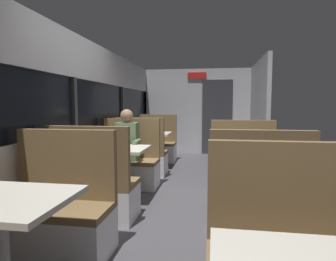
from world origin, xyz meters
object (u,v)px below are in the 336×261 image
object	(u,v)px
dining_table_far_window	(149,137)
bench_near_window_facing_entry	(59,217)
dining_table_rear_aisle	(250,161)
seated_passenger	(128,154)
bench_rear_aisle_facing_entry	(243,173)
coffee_cup_secondary	(156,130)
bench_far_window_facing_end	(141,158)
bench_far_window_facing_entry	(156,147)
dining_table_mid_window	(114,155)
bench_mid_window_facing_end	(94,192)
bench_rear_aisle_facing_end	(258,206)
coffee_cup_primary	(117,146)
bench_mid_window_facing_entry	(129,166)

from	to	relation	value
dining_table_far_window	bench_near_window_facing_entry	bearing A→B (deg)	-90.00
dining_table_rear_aisle	seated_passenger	bearing A→B (deg)	155.20
bench_rear_aisle_facing_entry	coffee_cup_secondary	size ratio (longest dim) A/B	12.22
bench_far_window_facing_end	bench_far_window_facing_entry	distance (m)	1.40
bench_far_window_facing_end	bench_rear_aisle_facing_entry	world-z (taller)	same
dining_table_mid_window	coffee_cup_secondary	distance (m)	2.23
bench_mid_window_facing_end	bench_rear_aisle_facing_entry	distance (m)	2.15
dining_table_mid_window	dining_table_rear_aisle	distance (m)	1.80
dining_table_mid_window	bench_far_window_facing_end	xyz separation A→B (m)	(0.00, 1.47, -0.31)
dining_table_mid_window	bench_mid_window_facing_end	world-z (taller)	bench_mid_window_facing_end
bench_mid_window_facing_end	bench_far_window_facing_entry	bearing A→B (deg)	90.00
bench_rear_aisle_facing_end	coffee_cup_primary	xyz separation A→B (m)	(-1.70, 0.73, 0.46)
bench_rear_aisle_facing_end	bench_far_window_facing_end	bearing A→B (deg)	127.08
bench_mid_window_facing_end	dining_table_rear_aisle	distance (m)	1.88
dining_table_rear_aisle	seated_passenger	distance (m)	1.97
dining_table_far_window	seated_passenger	world-z (taller)	seated_passenger
bench_mid_window_facing_end	bench_rear_aisle_facing_entry	size ratio (longest dim) A/B	1.00
coffee_cup_secondary	bench_mid_window_facing_end	bearing A→B (deg)	-92.55
seated_passenger	bench_rear_aisle_facing_entry	bearing A→B (deg)	-4.08
bench_rear_aisle_facing_end	bench_rear_aisle_facing_entry	size ratio (longest dim) A/B	1.00
dining_table_rear_aisle	coffee_cup_secondary	bearing A→B (deg)	124.45
bench_mid_window_facing_end	dining_table_rear_aisle	xyz separation A→B (m)	(1.79, 0.50, 0.31)
bench_mid_window_facing_end	dining_table_far_window	xyz separation A→B (m)	(0.00, 2.87, 0.31)
bench_far_window_facing_entry	coffee_cup_primary	xyz separation A→B (m)	(0.09, -3.04, 0.46)
bench_mid_window_facing_end	bench_far_window_facing_end	world-z (taller)	same
bench_far_window_facing_end	coffee_cup_secondary	xyz separation A→B (m)	(0.13, 0.75, 0.46)
bench_near_window_facing_entry	bench_rear_aisle_facing_end	world-z (taller)	same
dining_table_rear_aisle	bench_near_window_facing_entry	bearing A→B (deg)	-144.66
seated_passenger	bench_far_window_facing_end	bearing A→B (deg)	90.00
bench_near_window_facing_entry	dining_table_mid_window	size ratio (longest dim) A/B	1.22
bench_mid_window_facing_entry	dining_table_far_window	world-z (taller)	bench_mid_window_facing_entry
bench_near_window_facing_entry	bench_mid_window_facing_entry	xyz separation A→B (m)	(0.00, 2.17, 0.00)
dining_table_far_window	coffee_cup_primary	world-z (taller)	coffee_cup_primary
bench_near_window_facing_entry	bench_rear_aisle_facing_entry	size ratio (longest dim) A/B	1.00
dining_table_rear_aisle	bench_rear_aisle_facing_end	size ratio (longest dim) A/B	0.82
bench_near_window_facing_entry	dining_table_mid_window	xyz separation A→B (m)	(0.00, 1.47, 0.31)
bench_mid_window_facing_end	dining_table_mid_window	bearing A→B (deg)	90.00
seated_passenger	dining_table_mid_window	bearing A→B (deg)	-90.00
bench_near_window_facing_entry	bench_mid_window_facing_end	xyz separation A→B (m)	(0.00, 0.77, 0.00)
dining_table_mid_window	bench_far_window_facing_entry	xyz separation A→B (m)	(0.00, 2.87, -0.31)
dining_table_mid_window	bench_far_window_facing_entry	world-z (taller)	bench_far_window_facing_entry
dining_table_rear_aisle	coffee_cup_primary	distance (m)	1.70
dining_table_mid_window	seated_passenger	distance (m)	0.64
bench_far_window_facing_entry	bench_rear_aisle_facing_end	xyz separation A→B (m)	(1.79, -3.77, 0.00)
dining_table_mid_window	bench_rear_aisle_facing_entry	distance (m)	1.88
bench_far_window_facing_end	coffee_cup_primary	world-z (taller)	bench_far_window_facing_end
bench_mid_window_facing_end	bench_rear_aisle_facing_end	bearing A→B (deg)	-6.38
bench_mid_window_facing_entry	dining_table_rear_aisle	size ratio (longest dim) A/B	1.22
bench_mid_window_facing_entry	bench_rear_aisle_facing_end	distance (m)	2.40
coffee_cup_secondary	bench_far_window_facing_end	bearing A→B (deg)	-99.81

